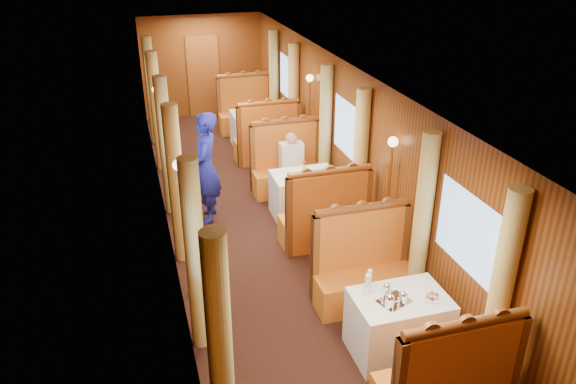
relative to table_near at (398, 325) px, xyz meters
name	(u,v)px	position (x,y,z in m)	size (l,w,h in m)	color
floor	(261,221)	(-0.75, 3.50, -0.38)	(3.00, 12.00, 0.01)	black
ceiling	(257,72)	(-0.75, 3.50, 2.12)	(3.00, 12.00, 0.01)	silver
wall_far	(203,66)	(-0.75, 9.50, 0.88)	(3.00, 2.50, 0.01)	brown
wall_left	(162,161)	(-2.25, 3.50, 0.88)	(12.00, 2.50, 0.01)	brown
wall_right	(348,141)	(0.75, 3.50, 0.88)	(12.00, 2.50, 0.01)	brown
doorway_far	(204,76)	(-0.75, 9.47, 0.62)	(0.80, 0.04, 2.00)	brown
table_near	(398,325)	(0.00, 0.00, 0.00)	(1.05, 0.72, 0.75)	white
banquette_near_aft	(363,273)	(0.00, 1.01, 0.05)	(1.30, 0.55, 1.34)	#B23E13
table_mid	(304,195)	(0.00, 3.50, 0.00)	(1.05, 0.72, 0.75)	white
banquette_mid_fwd	(325,220)	(0.00, 2.49, 0.05)	(1.30, 0.55, 1.34)	#B23E13
banquette_mid_aft	(287,169)	(0.00, 4.51, 0.05)	(1.30, 0.55, 1.34)	#B23E13
table_far	(256,128)	(0.00, 7.00, 0.00)	(1.05, 0.72, 0.75)	white
banquette_far_fwd	(267,142)	(0.00, 5.99, 0.05)	(1.30, 0.55, 1.34)	#B23E13
banquette_far_aft	(246,113)	(0.00, 8.01, 0.05)	(1.30, 0.55, 1.34)	#B23E13
tea_tray	(394,301)	(-0.11, -0.05, 0.38)	(0.34, 0.26, 0.01)	silver
teapot_left	(390,303)	(-0.21, -0.14, 0.44)	(0.17, 0.13, 0.14)	silver
teapot_right	(403,299)	(-0.04, -0.10, 0.44)	(0.15, 0.11, 0.12)	silver
teapot_back	(387,290)	(-0.14, 0.09, 0.43)	(0.15, 0.11, 0.12)	silver
fruit_plate	(432,297)	(0.32, -0.11, 0.39)	(0.22, 0.22, 0.05)	white
cup_inboard	(367,287)	(-0.35, 0.16, 0.48)	(0.08, 0.08, 0.26)	white
cup_outboard	(369,282)	(-0.29, 0.23, 0.48)	(0.08, 0.08, 0.26)	white
rose_vase_mid	(304,165)	(-0.02, 3.46, 0.55)	(0.06, 0.06, 0.36)	silver
rose_vase_far	(253,104)	(-0.04, 7.03, 0.55)	(0.06, 0.06, 0.36)	silver
window_left_near	(193,277)	(-2.24, 0.00, 1.07)	(1.20, 0.90, 0.01)	#80ADE4
curtain_left_near_a	(220,352)	(-2.13, -0.78, 0.80)	(0.22, 0.22, 2.35)	tan
curtain_left_near_b	(195,257)	(-2.13, 0.78, 0.80)	(0.22, 0.22, 2.35)	tan
window_right_near	(468,233)	(0.74, 0.00, 1.07)	(1.20, 0.90, 0.01)	#80ADE4
curtain_right_near_a	(500,297)	(0.63, -0.78, 0.80)	(0.22, 0.22, 2.35)	tan
curtain_right_near_b	(422,223)	(0.63, 0.78, 0.80)	(0.22, 0.22, 2.35)	tan
window_left_mid	(162,148)	(-2.24, 3.50, 1.07)	(1.20, 0.90, 0.01)	#80ADE4
curtain_left_mid_a	(176,185)	(-2.13, 2.72, 0.80)	(0.22, 0.22, 2.35)	tan
curtain_left_mid_b	(166,147)	(-2.13, 4.28, 0.80)	(0.22, 0.22, 2.35)	tan
window_right_mid	(348,130)	(0.74, 3.50, 1.07)	(1.20, 0.90, 0.01)	#80ADE4
curtain_right_mid_a	(360,164)	(0.63, 2.72, 0.80)	(0.22, 0.22, 2.35)	tan
curtain_right_mid_b	(325,131)	(0.63, 4.28, 0.80)	(0.22, 0.22, 2.35)	tan
window_left_far	(147,88)	(-2.24, 7.00, 1.07)	(1.20, 0.90, 0.01)	#80ADE4
curtain_left_far_a	(157,112)	(-2.13, 6.22, 0.80)	(0.22, 0.22, 2.35)	tan
curtain_left_far_b	(151,91)	(-2.13, 7.78, 0.80)	(0.22, 0.22, 2.35)	tan
window_right_far	(288,78)	(0.74, 7.00, 1.07)	(1.20, 0.90, 0.01)	#80ADE4
curtain_right_far_a	(294,101)	(0.63, 6.22, 0.80)	(0.22, 0.22, 2.35)	tan
curtain_right_far_b	(274,82)	(0.63, 7.78, 0.80)	(0.22, 0.22, 2.35)	tan
sconce_left_fore	(182,202)	(-2.15, 1.75, 1.01)	(0.14, 0.14, 1.95)	#BF8C3F
sconce_right_fore	(390,176)	(0.65, 1.75, 1.01)	(0.14, 0.14, 1.95)	#BF8C3F
sconce_left_aft	(159,117)	(-2.15, 5.25, 1.01)	(0.14, 0.14, 1.95)	#BF8C3F
sconce_right_aft	(309,104)	(0.65, 5.25, 1.01)	(0.14, 0.14, 1.95)	#BF8C3F
steward	(206,168)	(-1.56, 3.81, 0.55)	(0.67, 0.44, 1.84)	navy
passenger	(292,159)	(0.00, 4.23, 0.37)	(0.40, 0.44, 0.76)	beige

